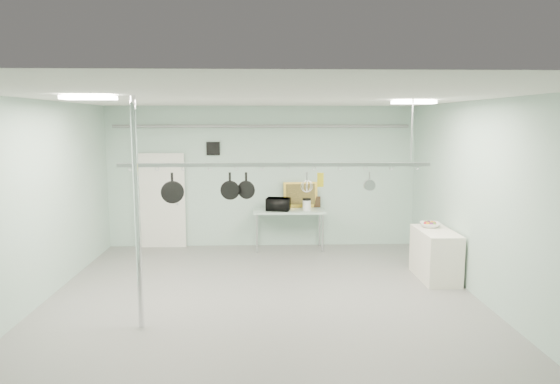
{
  "coord_description": "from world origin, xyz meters",
  "views": [
    {
      "loc": [
        -0.0,
        -7.32,
        2.87
      ],
      "look_at": [
        0.3,
        1.0,
        1.68
      ],
      "focal_mm": 32.0,
      "sensor_mm": 36.0,
      "label": 1
    }
  ],
  "objects_px": {
    "pot_rack": "(275,163)",
    "microwave": "(278,204)",
    "prep_table": "(289,213)",
    "coffee_canister": "(307,205)",
    "skillet_left": "(172,188)",
    "skillet_mid": "(230,186)",
    "skillet_right": "(246,185)",
    "fruit_bowl": "(430,225)",
    "chrome_pole": "(137,215)",
    "side_cabinet": "(435,255)"
  },
  "relations": [
    {
      "from": "microwave",
      "to": "coffee_canister",
      "type": "xyz_separation_m",
      "value": [
        0.63,
        0.0,
        -0.03
      ]
    },
    {
      "from": "coffee_canister",
      "to": "skillet_left",
      "type": "relative_size",
      "value": 0.48
    },
    {
      "from": "prep_table",
      "to": "skillet_right",
      "type": "xyz_separation_m",
      "value": [
        -0.85,
        -3.3,
        1.06
      ]
    },
    {
      "from": "chrome_pole",
      "to": "pot_rack",
      "type": "xyz_separation_m",
      "value": [
        1.9,
        0.9,
        0.63
      ]
    },
    {
      "from": "skillet_left",
      "to": "fruit_bowl",
      "type": "bearing_deg",
      "value": 4.59
    },
    {
      "from": "skillet_left",
      "to": "skillet_mid",
      "type": "distance_m",
      "value": 0.88
    },
    {
      "from": "side_cabinet",
      "to": "fruit_bowl",
      "type": "distance_m",
      "value": 0.57
    },
    {
      "from": "fruit_bowl",
      "to": "skillet_right",
      "type": "xyz_separation_m",
      "value": [
        -3.37,
        -1.39,
        0.95
      ]
    },
    {
      "from": "coffee_canister",
      "to": "microwave",
      "type": "bearing_deg",
      "value": -179.91
    },
    {
      "from": "coffee_canister",
      "to": "skillet_right",
      "type": "height_order",
      "value": "skillet_right"
    },
    {
      "from": "coffee_canister",
      "to": "pot_rack",
      "type": "bearing_deg",
      "value": -103.68
    },
    {
      "from": "side_cabinet",
      "to": "coffee_canister",
      "type": "height_order",
      "value": "coffee_canister"
    },
    {
      "from": "coffee_canister",
      "to": "skillet_right",
      "type": "xyz_separation_m",
      "value": [
        -1.23,
        -3.21,
        0.87
      ]
    },
    {
      "from": "chrome_pole",
      "to": "fruit_bowl",
      "type": "relative_size",
      "value": 8.76
    },
    {
      "from": "skillet_mid",
      "to": "skillet_right",
      "type": "relative_size",
      "value": 1.1
    },
    {
      "from": "prep_table",
      "to": "skillet_mid",
      "type": "xyz_separation_m",
      "value": [
        -1.1,
        -3.3,
        1.04
      ]
    },
    {
      "from": "prep_table",
      "to": "pot_rack",
      "type": "distance_m",
      "value": 3.61
    },
    {
      "from": "skillet_mid",
      "to": "coffee_canister",
      "type": "bearing_deg",
      "value": 67.79
    },
    {
      "from": "side_cabinet",
      "to": "microwave",
      "type": "relative_size",
      "value": 2.37
    },
    {
      "from": "prep_table",
      "to": "coffee_canister",
      "type": "relative_size",
      "value": 7.0
    },
    {
      "from": "prep_table",
      "to": "pot_rack",
      "type": "bearing_deg",
      "value": -96.91
    },
    {
      "from": "pot_rack",
      "to": "microwave",
      "type": "xyz_separation_m",
      "value": [
        0.15,
        3.21,
        -1.18
      ]
    },
    {
      "from": "coffee_canister",
      "to": "skillet_left",
      "type": "bearing_deg",
      "value": -126.32
    },
    {
      "from": "prep_table",
      "to": "side_cabinet",
      "type": "relative_size",
      "value": 1.33
    },
    {
      "from": "pot_rack",
      "to": "skillet_mid",
      "type": "height_order",
      "value": "pot_rack"
    },
    {
      "from": "microwave",
      "to": "skillet_mid",
      "type": "xyz_separation_m",
      "value": [
        -0.85,
        -3.21,
        0.83
      ]
    },
    {
      "from": "side_cabinet",
      "to": "fruit_bowl",
      "type": "bearing_deg",
      "value": 95.21
    },
    {
      "from": "microwave",
      "to": "skillet_left",
      "type": "relative_size",
      "value": 1.06
    },
    {
      "from": "coffee_canister",
      "to": "chrome_pole",
      "type": "bearing_deg",
      "value": -123.12
    },
    {
      "from": "prep_table",
      "to": "side_cabinet",
      "type": "height_order",
      "value": "prep_table"
    },
    {
      "from": "chrome_pole",
      "to": "side_cabinet",
      "type": "bearing_deg",
      "value": 22.41
    },
    {
      "from": "pot_rack",
      "to": "coffee_canister",
      "type": "xyz_separation_m",
      "value": [
        0.78,
        3.21,
        -1.21
      ]
    },
    {
      "from": "prep_table",
      "to": "skillet_left",
      "type": "bearing_deg",
      "value": -120.94
    },
    {
      "from": "microwave",
      "to": "skillet_mid",
      "type": "bearing_deg",
      "value": 87.76
    },
    {
      "from": "skillet_mid",
      "to": "skillet_right",
      "type": "distance_m",
      "value": 0.25
    },
    {
      "from": "prep_table",
      "to": "skillet_left",
      "type": "xyz_separation_m",
      "value": [
        -1.98,
        -3.3,
        1.01
      ]
    },
    {
      "from": "side_cabinet",
      "to": "skillet_left",
      "type": "height_order",
      "value": "skillet_left"
    },
    {
      "from": "side_cabinet",
      "to": "microwave",
      "type": "distance_m",
      "value": 3.55
    },
    {
      "from": "microwave",
      "to": "skillet_left",
      "type": "bearing_deg",
      "value": 74.24
    },
    {
      "from": "chrome_pole",
      "to": "skillet_left",
      "type": "height_order",
      "value": "chrome_pole"
    },
    {
      "from": "prep_table",
      "to": "skillet_right",
      "type": "height_order",
      "value": "skillet_right"
    },
    {
      "from": "pot_rack",
      "to": "chrome_pole",
      "type": "bearing_deg",
      "value": -154.65
    },
    {
      "from": "skillet_left",
      "to": "microwave",
      "type": "bearing_deg",
      "value": 49.15
    },
    {
      "from": "skillet_mid",
      "to": "side_cabinet",
      "type": "bearing_deg",
      "value": 19.3
    },
    {
      "from": "chrome_pole",
      "to": "side_cabinet",
      "type": "relative_size",
      "value": 2.67
    },
    {
      "from": "prep_table",
      "to": "skillet_left",
      "type": "distance_m",
      "value": 3.98
    },
    {
      "from": "fruit_bowl",
      "to": "skillet_mid",
      "type": "relative_size",
      "value": 0.86
    },
    {
      "from": "skillet_right",
      "to": "skillet_left",
      "type": "bearing_deg",
      "value": -160.46
    },
    {
      "from": "skillet_mid",
      "to": "skillet_right",
      "type": "bearing_deg",
      "value": 2.51
    },
    {
      "from": "chrome_pole",
      "to": "side_cabinet",
      "type": "distance_m",
      "value": 5.37
    }
  ]
}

